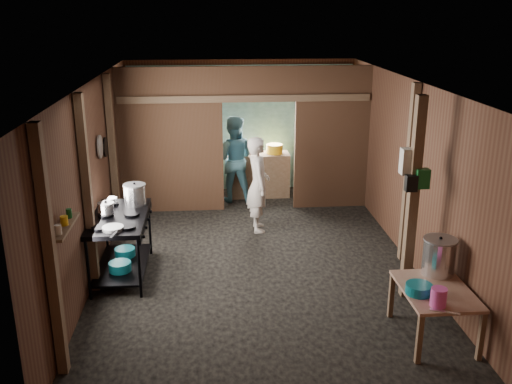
{
  "coord_description": "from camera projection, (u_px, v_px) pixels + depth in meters",
  "views": [
    {
      "loc": [
        -0.61,
        -7.73,
        3.58
      ],
      "look_at": [
        0.0,
        -0.2,
        1.1
      ],
      "focal_mm": 39.81,
      "sensor_mm": 36.0,
      "label": 1
    }
  ],
  "objects": [
    {
      "name": "floor",
      "position": [
        255.0,
        258.0,
        8.48
      ],
      "size": [
        4.5,
        7.0,
        0.0
      ],
      "primitive_type": "cube",
      "color": "black",
      "rests_on": "ground"
    },
    {
      "name": "ceiling",
      "position": [
        255.0,
        82.0,
        7.67
      ],
      "size": [
        4.5,
        7.0,
        0.0
      ],
      "primitive_type": "cube",
      "color": "#3B3935",
      "rests_on": "ground"
    },
    {
      "name": "wall_back",
      "position": [
        241.0,
        125.0,
        11.39
      ],
      "size": [
        4.5,
        0.0,
        2.6
      ],
      "primitive_type": "cube",
      "color": "#4E3121",
      "rests_on": "ground"
    },
    {
      "name": "wall_front",
      "position": [
        288.0,
        291.0,
        4.76
      ],
      "size": [
        4.5,
        0.0,
        2.6
      ],
      "primitive_type": "cube",
      "color": "#4E3121",
      "rests_on": "ground"
    },
    {
      "name": "wall_left",
      "position": [
        94.0,
        178.0,
        7.9
      ],
      "size": [
        0.0,
        7.0,
        2.6
      ],
      "primitive_type": "cube",
      "color": "#4E3121",
      "rests_on": "ground"
    },
    {
      "name": "wall_right",
      "position": [
        409.0,
        171.0,
        8.25
      ],
      "size": [
        0.0,
        7.0,
        2.6
      ],
      "primitive_type": "cube",
      "color": "#4E3121",
      "rests_on": "ground"
    },
    {
      "name": "partition_left",
      "position": [
        171.0,
        141.0,
        10.06
      ],
      "size": [
        1.85,
        0.1,
        2.6
      ],
      "primitive_type": "cube",
      "color": "#3F2617",
      "rests_on": "floor"
    },
    {
      "name": "partition_right",
      "position": [
        332.0,
        138.0,
        10.28
      ],
      "size": [
        1.35,
        0.1,
        2.6
      ],
      "primitive_type": "cube",
      "color": "#3F2617",
      "rests_on": "floor"
    },
    {
      "name": "partition_header",
      "position": [
        259.0,
        83.0,
        9.87
      ],
      "size": [
        1.3,
        0.1,
        0.6
      ],
      "primitive_type": "cube",
      "color": "#3F2617",
      "rests_on": "wall_back"
    },
    {
      "name": "turquoise_panel",
      "position": [
        241.0,
        128.0,
        11.35
      ],
      "size": [
        4.4,
        0.06,
        2.5
      ],
      "primitive_type": "cube",
      "color": "#87C7C3",
      "rests_on": "wall_back"
    },
    {
      "name": "back_counter",
      "position": [
        258.0,
        175.0,
        11.16
      ],
      "size": [
        1.2,
        0.5,
        0.85
      ],
      "primitive_type": "cube",
      "color": "brown",
      "rests_on": "floor"
    },
    {
      "name": "wall_clock",
      "position": [
        254.0,
        96.0,
        11.13
      ],
      "size": [
        0.2,
        0.03,
        0.2
      ],
      "primitive_type": "cylinder",
      "rotation": [
        1.57,
        0.0,
        0.0
      ],
      "color": "silver",
      "rests_on": "wall_back"
    },
    {
      "name": "post_left_a",
      "position": [
        50.0,
        256.0,
        5.44
      ],
      "size": [
        0.1,
        0.12,
        2.6
      ],
      "primitive_type": "cube",
      "color": "brown",
      "rests_on": "floor"
    },
    {
      "name": "post_left_b",
      "position": [
        88.0,
        196.0,
        7.15
      ],
      "size": [
        0.1,
        0.12,
        2.6
      ],
      "primitive_type": "cube",
      "color": "brown",
      "rests_on": "floor"
    },
    {
      "name": "post_left_c",
      "position": [
        113.0,
        156.0,
        9.04
      ],
      "size": [
        0.1,
        0.12,
        2.6
      ],
      "primitive_type": "cube",
      "color": "brown",
      "rests_on": "floor"
    },
    {
      "name": "post_right",
      "position": [
        409.0,
        175.0,
        8.05
      ],
      "size": [
        0.1,
        0.12,
        2.6
      ],
      "primitive_type": "cube",
      "color": "brown",
      "rests_on": "floor"
    },
    {
      "name": "post_free",
      "position": [
        413.0,
        200.0,
        6.99
      ],
      "size": [
        0.12,
        0.12,
        2.6
      ],
      "primitive_type": "cube",
      "color": "brown",
      "rests_on": "floor"
    },
    {
      "name": "cross_beam",
      "position": [
        245.0,
        98.0,
        9.88
      ],
      "size": [
        4.4,
        0.12,
        0.12
      ],
      "primitive_type": "cube",
      "color": "brown",
      "rests_on": "wall_left"
    },
    {
      "name": "pan_lid_big",
      "position": [
        100.0,
        147.0,
        8.17
      ],
      "size": [
        0.03,
        0.34,
        0.34
      ],
      "primitive_type": "cylinder",
      "rotation": [
        0.0,
        1.57,
        0.0
      ],
      "color": "gray",
      "rests_on": "wall_left"
    },
    {
      "name": "pan_lid_small",
      "position": [
        105.0,
        147.0,
        8.58
      ],
      "size": [
        0.03,
        0.3,
        0.3
      ],
      "primitive_type": "cylinder",
      "rotation": [
        0.0,
        1.57,
        0.0
      ],
      "color": "black",
      "rests_on": "wall_left"
    },
    {
      "name": "wall_shelf",
      "position": [
        65.0,
        227.0,
        5.89
      ],
      "size": [
        0.14,
        0.8,
        0.03
      ],
      "primitive_type": "cube",
      "color": "brown",
      "rests_on": "wall_left"
    },
    {
      "name": "jar_white",
      "position": [
        58.0,
        230.0,
        5.63
      ],
      "size": [
        0.07,
        0.07,
        0.1
      ],
      "primitive_type": "cylinder",
      "color": "silver",
      "rests_on": "wall_shelf"
    },
    {
      "name": "jar_yellow",
      "position": [
        64.0,
        221.0,
        5.87
      ],
      "size": [
        0.08,
        0.08,
        0.1
      ],
      "primitive_type": "cylinder",
      "color": "yellow",
      "rests_on": "wall_shelf"
    },
    {
      "name": "jar_green",
      "position": [
        69.0,
        213.0,
        6.08
      ],
      "size": [
        0.06,
        0.06,
        0.1
      ],
      "primitive_type": "cylinder",
      "color": "#135C24",
      "rests_on": "wall_shelf"
    },
    {
      "name": "bag_white",
      "position": [
        410.0,
        161.0,
        6.91
      ],
      "size": [
        0.22,
        0.15,
        0.32
      ],
      "primitive_type": "cube",
      "color": "silver",
      "rests_on": "post_free"
    },
    {
      "name": "bag_green",
      "position": [
        422.0,
        178.0,
        6.84
      ],
      "size": [
        0.16,
        0.12,
        0.24
      ],
      "primitive_type": "cube",
      "color": "#135C24",
      "rests_on": "post_free"
    },
    {
      "name": "bag_black",
      "position": [
        411.0,
        183.0,
        6.83
      ],
      "size": [
        0.14,
        0.1,
        0.2
      ],
      "primitive_type": "cube",
      "color": "black",
      "rests_on": "post_free"
    },
    {
      "name": "gas_range",
      "position": [
        121.0,
        246.0,
        7.81
      ],
      "size": [
        0.76,
        1.49,
        0.88
      ],
      "primitive_type": null,
      "color": "black",
      "rests_on": "floor"
    },
    {
      "name": "prep_table",
      "position": [
        433.0,
        313.0,
        6.36
      ],
      "size": [
        0.74,
        1.02,
        0.6
      ],
      "primitive_type": null,
      "color": "tan",
      "rests_on": "floor"
    },
    {
      "name": "stove_pot_large",
      "position": [
        135.0,
        195.0,
        8.07
      ],
      "size": [
        0.42,
        0.42,
        0.32
      ],
      "primitive_type": null,
      "rotation": [
        0.0,
        0.0,
        0.43
      ],
      "color": "silver",
      "rests_on": "gas_range"
    },
    {
      "name": "stove_pot_med",
      "position": [
        106.0,
        210.0,
        7.68
      ],
      "size": [
        0.28,
        0.28,
        0.2
      ],
      "primitive_type": null,
      "rotation": [
        0.0,
        0.0,
        0.29
      ],
      "color": "silver",
      "rests_on": "gas_range"
    },
    {
      "name": "stove_saucepan",
      "position": [
        112.0,
        201.0,
        8.1
      ],
      "size": [
        0.21,
        0.21,
        0.1
      ],
      "primitive_type": "cylinder",
      "rotation": [
        0.0,
        0.0,
        -0.3
      ],
      "color": "silver",
      "rests_on": "gas_range"
    },
    {
      "name": "frying_pan",
      "position": [
        113.0,
        228.0,
        7.19
      ],
      "size": [
        0.36,
        0.54,
        0.07
      ],
      "primitive_type": null,
      "rotation": [
        0.0,
        0.0,
        -0.2
      ],
      "color": "gray",
      "rests_on": "gas_range"
    },
    {
      "name": "blue_tub_front",
      "position": [
        120.0,
        267.0,
        7.66
      ],
      "size": [
        0.3,
        0.3,
        0.12
      ],
      "primitive_type": "cylinder",
      "color": "#0F727E",
      "rests_on": "gas_range"
    },
    {
      "name": "blue_tub_back",
      "position": [
        125.0,
        252.0,
        8.12
      ],
      "size": [
        0.29,
        0.29,
        0.12
      ],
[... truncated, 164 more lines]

